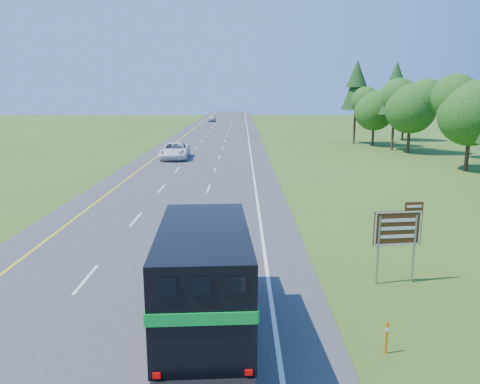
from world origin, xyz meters
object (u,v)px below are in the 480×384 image
at_px(white_suv, 175,151).
at_px(exit_sign, 398,231).
at_px(far_car, 212,119).
at_px(horse_truck, 205,275).

bearing_deg(white_suv, exit_sign, -70.55).
bearing_deg(white_suv, far_car, 88.28).
bearing_deg(horse_truck, exit_sign, 26.06).
bearing_deg(exit_sign, white_suv, 104.08).
distance_m(horse_truck, far_car, 106.64).
relative_size(horse_truck, white_suv, 1.27).
xyz_separation_m(horse_truck, exit_sign, (7.19, 4.09, 0.16)).
bearing_deg(horse_truck, far_car, 89.91).
bearing_deg(exit_sign, far_car, 90.45).
bearing_deg(far_car, white_suv, -86.76).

